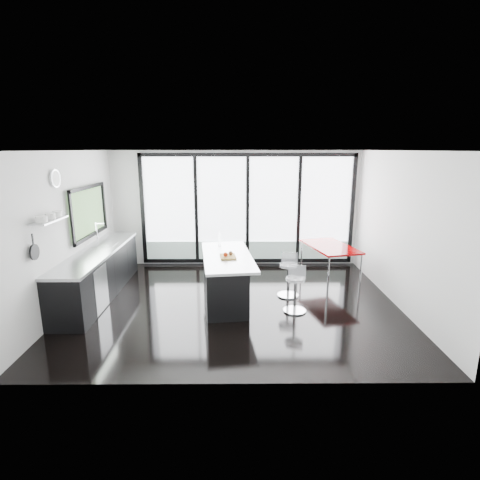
{
  "coord_description": "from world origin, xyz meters",
  "views": [
    {
      "loc": [
        0.05,
        -6.57,
        2.83
      ],
      "look_at": [
        0.1,
        0.3,
        1.15
      ],
      "focal_mm": 28.0,
      "sensor_mm": 36.0,
      "label": 1
    }
  ],
  "objects_px": {
    "bar_stool_near": "(295,295)",
    "red_table": "(329,263)",
    "island": "(224,277)",
    "bar_stool_far": "(288,280)"
  },
  "relations": [
    {
      "from": "bar_stool_near",
      "to": "red_table",
      "type": "distance_m",
      "value": 1.95
    },
    {
      "from": "bar_stool_near",
      "to": "island",
      "type": "bearing_deg",
      "value": 172.7
    },
    {
      "from": "island",
      "to": "bar_stool_far",
      "type": "bearing_deg",
      "value": 5.37
    },
    {
      "from": "bar_stool_far",
      "to": "red_table",
      "type": "relative_size",
      "value": 0.45
    },
    {
      "from": "island",
      "to": "bar_stool_near",
      "type": "relative_size",
      "value": 3.48
    },
    {
      "from": "island",
      "to": "bar_stool_far",
      "type": "height_order",
      "value": "island"
    },
    {
      "from": "bar_stool_near",
      "to": "bar_stool_far",
      "type": "bearing_deg",
      "value": 109.87
    },
    {
      "from": "bar_stool_near",
      "to": "bar_stool_far",
      "type": "xyz_separation_m",
      "value": [
        -0.02,
        0.73,
        0.01
      ]
    },
    {
      "from": "island",
      "to": "bar_stool_far",
      "type": "xyz_separation_m",
      "value": [
        1.26,
        0.12,
        -0.11
      ]
    },
    {
      "from": "island",
      "to": "red_table",
      "type": "bearing_deg",
      "value": 25.02
    }
  ]
}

